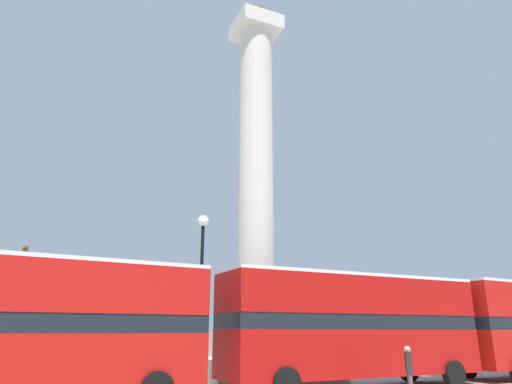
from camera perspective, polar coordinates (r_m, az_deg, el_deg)
The scene contains 7 objects.
ground_plane at distance 22.69m, azimuth 0.00°, elevation -22.38°, with size 200.00×200.00×0.00m, color #ADA89E.
monument_column at distance 22.94m, azimuth 0.00°, elevation -7.05°, with size 6.10×6.10×20.56m.
bus_a at distance 19.28m, azimuth 12.12°, elevation -15.90°, with size 11.06×2.94×4.29m.
bus_c at distance 15.34m, azimuth -27.44°, elevation -14.36°, with size 10.97×3.52×4.23m.
equestrian_statue at distance 24.85m, azimuth -28.22°, elevation -16.16°, with size 4.28×3.37×6.17m.
street_lamp at distance 18.63m, azimuth -6.88°, elevation -11.32°, with size 0.45×0.45×6.73m.
pedestrian_near_lamp at distance 16.95m, azimuth 18.59°, elevation -20.28°, with size 0.40×0.45×1.65m.
Camera 1 is at (-9.62, -20.44, 2.12)m, focal length 32.00 mm.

